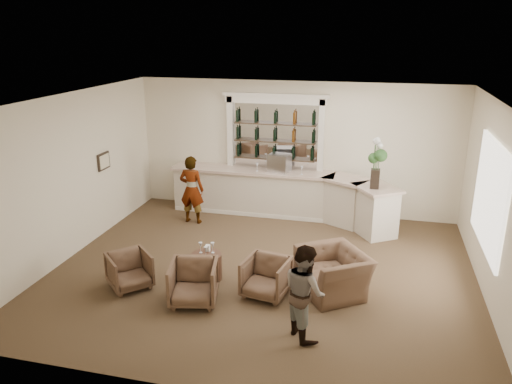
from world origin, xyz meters
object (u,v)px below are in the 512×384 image
at_px(armchair_left, 130,270).
at_px(armchair_far, 333,273).
at_px(guest, 304,291).
at_px(armchair_center, 193,283).
at_px(espresso_machine, 279,163).
at_px(sommelier, 192,190).
at_px(flower_vase, 376,160).
at_px(armchair_right, 266,277).
at_px(cocktail_table, 207,266).
at_px(bar_counter, 284,195).

height_order(armchair_left, armchair_far, armchair_far).
relative_size(guest, armchair_far, 1.26).
relative_size(armchair_center, armchair_far, 0.68).
bearing_deg(espresso_machine, sommelier, -141.47).
height_order(guest, armchair_center, guest).
xyz_separation_m(espresso_machine, flower_vase, (2.30, -0.82, 0.42)).
bearing_deg(armchair_right, armchair_center, -145.59).
relative_size(cocktail_table, armchair_right, 0.75).
bearing_deg(guest, armchair_left, 41.29).
distance_m(armchair_left, armchair_far, 3.66).
distance_m(armchair_center, armchair_far, 2.46).
bearing_deg(cocktail_table, bar_counter, 77.40).
bearing_deg(flower_vase, armchair_right, -118.72).
xyz_separation_m(cocktail_table, guest, (2.04, -1.37, 0.50)).
bearing_deg(sommelier, bar_counter, -154.99).
relative_size(armchair_right, espresso_machine, 1.54).
xyz_separation_m(bar_counter, flower_vase, (2.15, -0.72, 1.21)).
distance_m(guest, flower_vase, 4.41).
bearing_deg(armchair_left, cocktail_table, -18.55).
bearing_deg(armchair_left, flower_vase, -6.36).
bearing_deg(bar_counter, armchair_far, -65.98).
bearing_deg(sommelier, espresso_machine, -151.14).
relative_size(cocktail_table, sommelier, 0.35).
height_order(sommelier, espresso_machine, sommelier).
bearing_deg(armchair_left, espresso_machine, 20.27).
bearing_deg(guest, armchair_center, 39.32).
bearing_deg(armchair_far, flower_vase, 133.09).
height_order(armchair_left, armchair_center, armchair_center).
height_order(cocktail_table, flower_vase, flower_vase).
height_order(armchair_far, flower_vase, flower_vase).
xyz_separation_m(guest, espresso_machine, (-1.40, 5.01, 0.61)).
bearing_deg(bar_counter, cocktail_table, -102.60).
relative_size(sommelier, armchair_center, 2.04).
distance_m(espresso_machine, flower_vase, 2.48).
height_order(sommelier, guest, sommelier).
relative_size(bar_counter, cocktail_table, 9.99).
xyz_separation_m(cocktail_table, armchair_right, (1.22, -0.33, 0.10)).
bearing_deg(armchair_left, armchair_center, -55.29).
bearing_deg(armchair_center, bar_counter, 67.95).
relative_size(espresso_machine, flower_vase, 0.44).
bearing_deg(guest, sommelier, 3.32).
height_order(guest, espresso_machine, espresso_machine).
height_order(bar_counter, cocktail_table, bar_counter).
bearing_deg(armchair_center, flower_vase, 39.26).
distance_m(cocktail_table, espresso_machine, 3.86).
relative_size(guest, espresso_machine, 3.01).
relative_size(guest, armchair_center, 1.85).
xyz_separation_m(sommelier, armchair_right, (2.51, -2.99, -0.48)).
xyz_separation_m(armchair_left, flower_vase, (4.19, 3.46, 1.45)).
relative_size(armchair_center, espresso_machine, 1.63).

